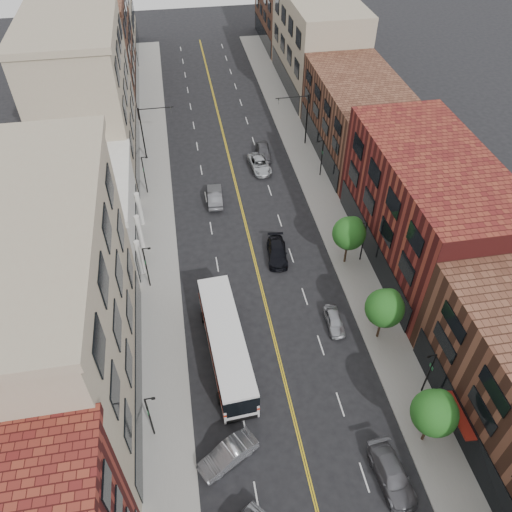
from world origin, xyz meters
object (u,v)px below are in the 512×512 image
city_bus (226,342)px  car_lane_b (260,164)px  car_parked_far (334,321)px  car_lane_a (277,252)px  car_lane_behind (215,196)px  car_angle_b (228,454)px  car_lane_c (263,152)px  car_parked_mid (392,475)px

city_bus → car_lane_b: size_ratio=2.55×
car_parked_far → car_lane_a: 10.54m
car_lane_a → car_lane_behind: bearing=122.9°
car_angle_b → car_parked_far: (11.40, 10.97, -0.13)m
car_lane_a → car_lane_c: (2.18, 19.76, 0.08)m
car_parked_far → car_lane_behind: bearing=114.9°
car_lane_a → car_lane_b: size_ratio=0.95×
car_lane_behind → car_lane_a: 12.17m
car_angle_b → car_lane_c: (10.21, 40.72, 0.03)m
car_parked_mid → car_parked_far: (0.00, 14.50, -0.11)m
city_bus → car_lane_c: city_bus is taller
car_parked_far → car_lane_c: size_ratio=0.80×
car_parked_far → car_lane_a: (-3.37, 9.98, 0.08)m
city_bus → car_lane_a: 13.63m
city_bus → car_angle_b: bearing=-100.1°
city_bus → car_lane_c: (9.11, 31.43, -1.16)m
car_parked_mid → car_lane_c: size_ratio=1.09×
city_bus → car_angle_b: size_ratio=2.82×
car_lane_b → car_lane_c: car_lane_c is taller
car_parked_far → city_bus: bearing=-168.6°
car_lane_a → car_lane_c: bearing=90.3°
city_bus → car_lane_a: size_ratio=2.68×
city_bus → car_parked_mid: size_ratio=2.58×
city_bus → car_lane_c: bearing=70.5°
car_lane_a → car_lane_b: car_lane_b is taller
car_lane_c → car_parked_far: bearing=-82.4°
car_angle_b → car_parked_far: car_angle_b is taller
car_lane_behind → car_lane_c: car_lane_behind is taller
car_angle_b → car_lane_a: (8.03, 20.96, -0.06)m
car_parked_mid → car_lane_b: bearing=88.1°
car_lane_a → car_angle_b: bearing=-104.4°
car_lane_a → car_lane_c: car_lane_c is taller
car_lane_behind → car_parked_far: bearing=116.2°
city_bus → car_lane_c: size_ratio=2.82×
city_bus → car_lane_behind: (1.54, 22.58, -1.15)m
city_bus → car_parked_far: size_ratio=3.54×
car_parked_mid → city_bus: bearing=123.8°
car_lane_a → city_bus: bearing=-114.1°
car_lane_b → car_parked_far: bearing=-90.0°
car_parked_mid → car_parked_far: bearing=85.0°
city_bus → car_lane_behind: bearing=82.8°
car_parked_mid → car_parked_far: car_parked_mid is taller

